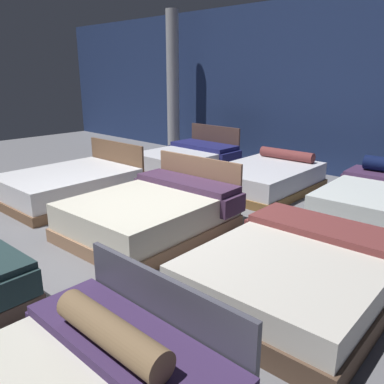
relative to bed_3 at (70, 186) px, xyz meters
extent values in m
cube|color=slate|center=(2.10, -0.31, -0.25)|extent=(18.00, 18.00, 0.02)
cube|color=navy|center=(2.10, 4.59, 1.51)|extent=(18.00, 0.06, 3.50)
cube|color=#233739|center=(2.81, -2.22, 0.09)|extent=(0.08, 0.67, 0.24)
cube|color=#4C4C5A|center=(4.25, -1.78, 0.20)|extent=(1.40, 0.06, 0.89)
cube|color=#3D2A54|center=(4.25, -2.06, 0.33)|extent=(1.47, 0.51, 0.07)
cube|color=#3D2A54|center=(3.51, -2.07, 0.16)|extent=(0.07, 0.49, 0.28)
cylinder|color=#806345|center=(4.25, -2.17, 0.46)|extent=(0.83, 0.19, 0.18)
cube|color=brown|center=(0.00, -0.03, -0.17)|extent=(1.61, 2.10, 0.15)
cube|color=silver|center=(0.00, -0.03, 0.07)|extent=(1.55, 2.03, 0.33)
cube|color=brown|center=(-0.02, 0.99, 0.18)|extent=(1.47, 0.08, 0.85)
cube|color=#916B4F|center=(2.09, -0.06, -0.16)|extent=(1.70, 2.11, 0.17)
cube|color=silver|center=(2.09, -0.06, 0.10)|extent=(1.64, 2.05, 0.33)
cube|color=#916B4F|center=(2.04, 0.96, 0.20)|extent=(1.52, 0.11, 0.88)
cube|color=#462D4B|center=(2.05, 0.70, 0.30)|extent=(1.61, 0.54, 0.09)
cube|color=#462D4B|center=(1.23, 0.66, 0.14)|extent=(0.11, 0.47, 0.25)
cube|color=#462D4B|center=(2.86, 0.73, 0.14)|extent=(0.11, 0.47, 0.25)
cube|color=brown|center=(4.26, -0.11, -0.14)|extent=(1.71, 2.13, 0.21)
cube|color=silver|center=(4.26, -0.11, 0.09)|extent=(1.65, 2.07, 0.24)
cube|color=brown|center=(4.23, 0.60, 0.24)|extent=(1.64, 0.66, 0.07)
cube|color=brown|center=(3.41, 0.57, 0.08)|extent=(0.09, 0.61, 0.25)
cube|color=brown|center=(0.03, 2.74, -0.18)|extent=(1.51, 1.93, 0.12)
cube|color=silver|center=(0.03, 2.74, 0.04)|extent=(1.45, 1.87, 0.31)
cube|color=brown|center=(0.04, 3.69, 0.20)|extent=(1.41, 0.05, 0.89)
cube|color=navy|center=(0.04, 3.33, 0.24)|extent=(1.48, 0.68, 0.09)
cube|color=navy|center=(-0.73, 3.34, 0.09)|extent=(0.09, 0.67, 0.22)
cube|color=navy|center=(0.80, 3.33, 0.09)|extent=(0.09, 0.67, 0.22)
cube|color=brown|center=(2.09, 2.66, -0.17)|extent=(1.51, 2.10, 0.14)
cube|color=silver|center=(2.09, 2.66, 0.06)|extent=(1.45, 2.04, 0.31)
cylinder|color=brown|center=(2.07, 3.41, 0.31)|extent=(1.09, 0.22, 0.19)
cube|color=#43294B|center=(3.32, 3.33, 0.12)|extent=(0.09, 0.65, 0.19)
cylinder|color=#99999E|center=(-1.55, 3.92, 1.51)|extent=(0.31, 0.31, 3.50)
camera|label=1|loc=(5.84, -3.20, 1.82)|focal=36.95mm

